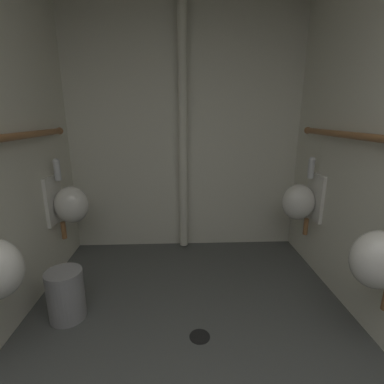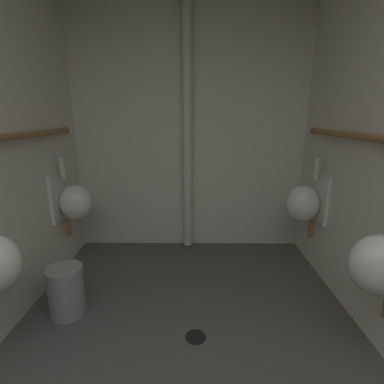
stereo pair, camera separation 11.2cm
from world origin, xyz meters
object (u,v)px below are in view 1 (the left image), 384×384
urinal_left_far (69,204)px  waste_bin (66,295)px  urinal_right_mid (382,258)px  urinal_right_far (301,201)px  standpipe_back_wall (183,131)px  floor_drain (200,336)px

urinal_left_far → waste_bin: bearing=-75.5°
urinal_right_mid → urinal_right_far: same height
urinal_left_far → urinal_right_far: 2.14m
urinal_right_far → waste_bin: urinal_right_far is taller
urinal_left_far → waste_bin: urinal_left_far is taller
standpipe_back_wall → urinal_right_far: bearing=-22.8°
urinal_left_far → urinal_right_mid: (2.14, -1.11, 0.00)m
floor_drain → standpipe_back_wall: bearing=93.5°
standpipe_back_wall → floor_drain: size_ratio=18.14×
urinal_right_mid → floor_drain: bearing=169.2°
urinal_left_far → urinal_right_mid: same height
urinal_left_far → standpipe_back_wall: (1.05, 0.45, 0.62)m
urinal_right_far → waste_bin: size_ratio=2.01×
urinal_left_far → urinal_right_far: same height
urinal_right_far → urinal_left_far: bearing=179.8°
urinal_right_mid → waste_bin: 2.07m
urinal_right_mid → floor_drain: urinal_right_mid is taller
urinal_right_far → standpipe_back_wall: standpipe_back_wall is taller
urinal_right_mid → standpipe_back_wall: 2.01m
standpipe_back_wall → waste_bin: 1.81m
urinal_right_mid → urinal_right_far: 1.10m
urinal_right_far → floor_drain: urinal_right_far is taller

